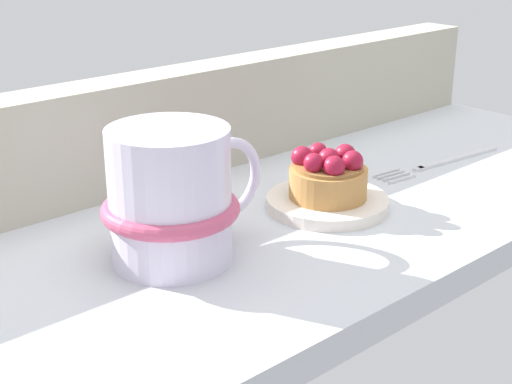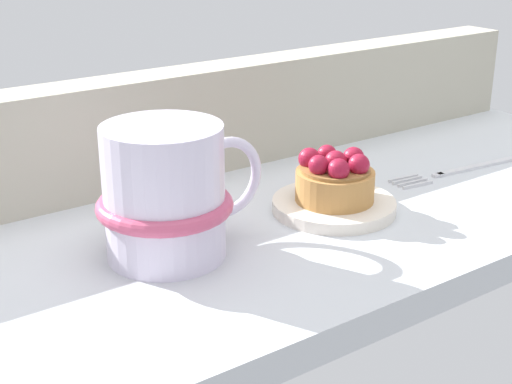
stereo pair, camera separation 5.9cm
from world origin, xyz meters
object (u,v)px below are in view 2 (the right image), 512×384
Objects in this scene: raspberry_tart at (335,179)px; coffee_mug at (167,194)px; dessert_plate at (334,206)px; dessert_fork at (461,169)px.

coffee_mug is (-15.67, 0.77, 1.97)cm from raspberry_tart.
dessert_plate is 0.62× the size of dessert_fork.
dessert_plate is at bearing -178.77° from dessert_fork.
raspberry_tart is 0.49× the size of coffee_mug.
dessert_fork is at bearing 1.23° from dessert_plate.
coffee_mug reaches higher than dessert_fork.
dessert_plate is 1.58× the size of raspberry_tart.
dessert_fork is (16.86, 0.36, -0.18)cm from dessert_plate.
dessert_fork is at bearing 1.28° from raspberry_tart.
coffee_mug is at bearing 179.30° from dessert_fork.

